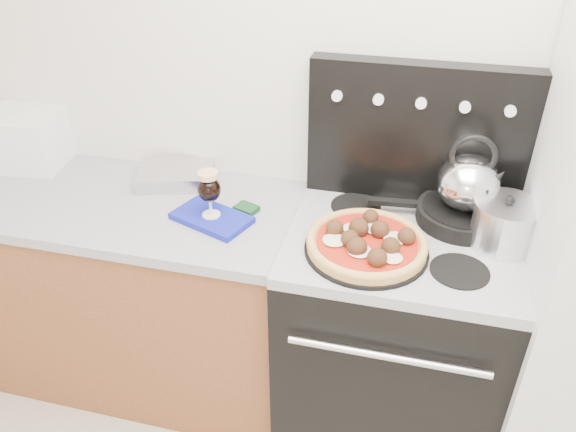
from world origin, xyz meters
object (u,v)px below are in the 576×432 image
(base_cabinet, at_px, (127,292))
(pizza_pan, at_px, (366,250))
(tea_kettle, at_px, (469,179))
(stove_body, at_px, (389,341))
(stock_pot, at_px, (504,226))
(beer_glass, at_px, (210,194))
(pizza, at_px, (367,241))
(toaster_oven, at_px, (20,138))
(oven_mitt, at_px, (212,218))
(skillet, at_px, (462,215))

(base_cabinet, bearing_deg, pizza_pan, -7.87)
(pizza_pan, distance_m, tea_kettle, 0.42)
(stove_body, bearing_deg, pizza_pan, -134.23)
(tea_kettle, distance_m, stock_pot, 0.19)
(beer_glass, bearing_deg, pizza, -7.95)
(beer_glass, xyz_separation_m, pizza_pan, (0.55, -0.08, -0.08))
(beer_glass, height_order, tea_kettle, tea_kettle)
(pizza_pan, bearing_deg, toaster_oven, 167.89)
(stove_body, bearing_deg, oven_mitt, -176.97)
(toaster_oven, distance_m, oven_mitt, 0.95)
(stove_body, relative_size, skillet, 2.86)
(beer_glass, distance_m, pizza, 0.56)
(skillet, bearing_deg, stove_body, -142.97)
(pizza_pan, height_order, stock_pot, stock_pot)
(toaster_oven, bearing_deg, beer_glass, -21.21)
(skillet, relative_size, stock_pot, 1.53)
(base_cabinet, xyz_separation_m, pizza, (1.00, -0.14, 0.53))
(pizza, relative_size, stock_pot, 1.89)
(base_cabinet, height_order, pizza, pizza)
(stove_body, xyz_separation_m, oven_mitt, (-0.66, -0.04, 0.47))
(pizza_pan, bearing_deg, base_cabinet, 172.13)
(stove_body, relative_size, oven_mitt, 3.25)
(pizza_pan, distance_m, stock_pot, 0.44)
(pizza_pan, relative_size, tea_kettle, 1.75)
(toaster_oven, xyz_separation_m, tea_kettle, (1.77, -0.06, 0.08))
(stock_pot, bearing_deg, pizza, -161.24)
(stove_body, height_order, beer_glass, beer_glass)
(pizza, xyz_separation_m, tea_kettle, (0.30, 0.25, 0.13))
(base_cabinet, xyz_separation_m, stock_pot, (1.41, 0.00, 0.56))
(skillet, height_order, stock_pot, stock_pot)
(beer_glass, height_order, stock_pot, beer_glass)
(pizza, xyz_separation_m, stock_pot, (0.42, 0.14, 0.03))
(beer_glass, xyz_separation_m, pizza, (0.55, -0.08, -0.05))
(pizza_pan, bearing_deg, beer_glass, 172.05)
(base_cabinet, bearing_deg, toaster_oven, 159.52)
(stove_body, xyz_separation_m, pizza, (-0.11, -0.11, 0.52))
(oven_mitt, distance_m, tea_kettle, 0.89)
(beer_glass, bearing_deg, pizza_pan, -7.95)
(stove_body, height_order, toaster_oven, toaster_oven)
(beer_glass, xyz_separation_m, skillet, (0.85, 0.18, -0.06))
(pizza, height_order, stock_pot, stock_pot)
(oven_mitt, distance_m, skillet, 0.87)
(skillet, relative_size, tea_kettle, 1.36)
(pizza_pan, distance_m, skillet, 0.39)
(pizza, height_order, skillet, pizza)
(toaster_oven, bearing_deg, tea_kettle, -8.71)
(base_cabinet, bearing_deg, tea_kettle, 5.09)
(skillet, bearing_deg, pizza, -139.45)
(pizza, relative_size, skillet, 1.24)
(beer_glass, bearing_deg, stock_pot, 3.77)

